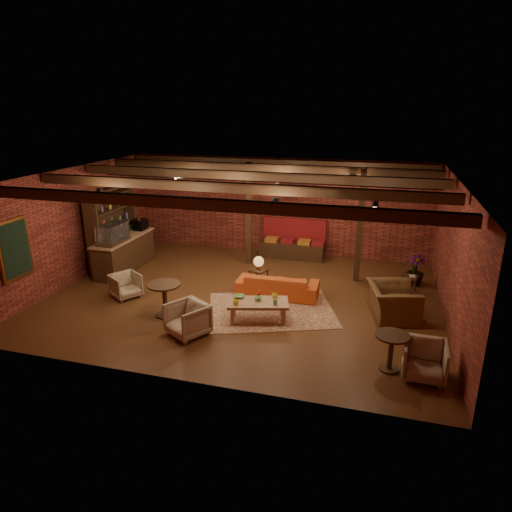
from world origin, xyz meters
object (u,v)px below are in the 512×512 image
(side_table_lamp, at_px, (259,264))
(armchair_far, at_px, (425,359))
(round_table_right, at_px, (391,346))
(round_table_left, at_px, (164,294))
(sofa, at_px, (278,285))
(coffee_table, at_px, (257,304))
(armchair_b, at_px, (187,318))
(side_table_book, at_px, (409,277))
(armchair_right, at_px, (393,297))
(armchair_a, at_px, (126,284))
(plant_tall, at_px, (419,241))

(side_table_lamp, relative_size, armchair_far, 1.15)
(side_table_lamp, height_order, round_table_right, side_table_lamp)
(side_table_lamp, relative_size, round_table_right, 1.20)
(round_table_left, height_order, armchair_far, round_table_left)
(armchair_far, bearing_deg, sofa, 141.67)
(coffee_table, xyz_separation_m, round_table_left, (-2.20, -0.36, 0.13))
(round_table_left, xyz_separation_m, armchair_b, (0.91, -0.74, -0.15))
(coffee_table, height_order, round_table_right, round_table_right)
(side_table_lamp, height_order, round_table_left, side_table_lamp)
(armchair_b, height_order, side_table_book, armchair_b)
(coffee_table, distance_m, armchair_b, 1.69)
(round_table_left, bearing_deg, round_table_right, -10.74)
(coffee_table, xyz_separation_m, side_table_book, (3.48, 2.70, 0.01))
(armchair_b, bearing_deg, side_table_lamp, 107.24)
(coffee_table, height_order, armchair_right, armchair_right)
(round_table_left, xyz_separation_m, armchair_a, (-1.51, 0.74, -0.20))
(round_table_left, distance_m, armchair_b, 1.18)
(sofa, relative_size, side_table_book, 4.30)
(armchair_b, distance_m, armchair_far, 4.92)
(coffee_table, bearing_deg, side_table_book, 37.83)
(coffee_table, relative_size, armchair_a, 2.19)
(coffee_table, xyz_separation_m, round_table_right, (3.01, -1.34, 0.07))
(coffee_table, xyz_separation_m, armchair_right, (3.06, 1.02, 0.11))
(sofa, height_order, side_table_book, sofa)
(coffee_table, relative_size, side_table_book, 3.10)
(sofa, distance_m, round_table_left, 3.00)
(armchair_a, xyz_separation_m, plant_tall, (7.38, 2.98, 0.94))
(sofa, height_order, coffee_table, coffee_table)
(coffee_table, bearing_deg, armchair_b, -139.67)
(armchair_a, height_order, armchair_right, armchair_right)
(armchair_b, xyz_separation_m, plant_tall, (4.96, 4.46, 0.89))
(plant_tall, bearing_deg, side_table_lamp, -161.51)
(coffee_table, height_order, armchair_far, armchair_far)
(side_table_book, height_order, round_table_right, round_table_right)
(side_table_lamp, bearing_deg, plant_tall, 18.49)
(side_table_lamp, xyz_separation_m, plant_tall, (4.18, 1.40, 0.61))
(sofa, xyz_separation_m, armchair_right, (2.92, -0.50, 0.23))
(side_table_book, height_order, armchair_far, armchair_far)
(side_table_book, distance_m, round_table_right, 4.07)
(sofa, bearing_deg, plant_tall, -154.04)
(sofa, height_order, side_table_lamp, side_table_lamp)
(side_table_book, relative_size, round_table_right, 0.66)
(armchair_a, bearing_deg, side_table_lamp, -30.37)
(sofa, relative_size, round_table_left, 2.61)
(plant_tall, bearing_deg, side_table_book, -106.02)
(armchair_a, height_order, plant_tall, plant_tall)
(armchair_a, bearing_deg, round_table_left, -82.85)
(armchair_b, xyz_separation_m, round_table_right, (4.30, -0.25, 0.10))
(round_table_left, relative_size, plant_tall, 0.32)
(side_table_lamp, relative_size, armchair_a, 1.29)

